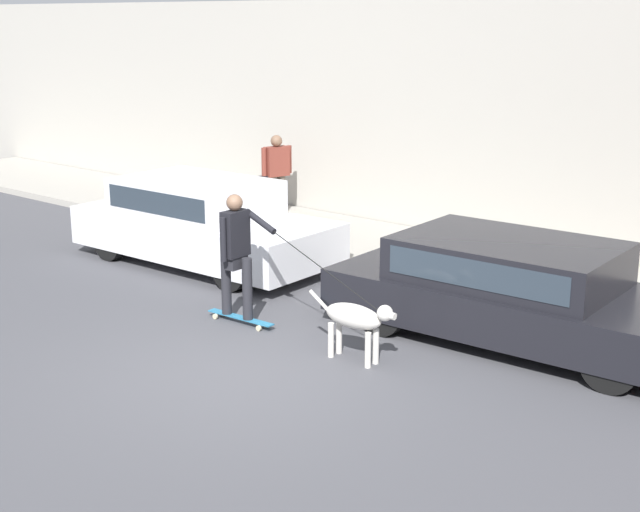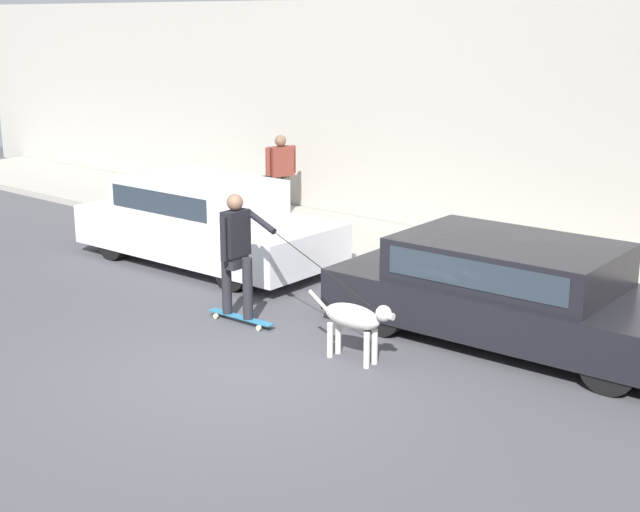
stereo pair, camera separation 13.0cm
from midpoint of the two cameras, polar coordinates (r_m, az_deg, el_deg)
name	(u,v)px [view 2 (the right image)]	position (r m, az deg, el deg)	size (l,w,h in m)	color
ground_plane	(246,371)	(9.87, -4.35, -7.35)	(36.00, 36.00, 0.00)	#47474C
back_wall	(541,129)	(14.70, 14.24, 7.87)	(32.00, 0.30, 4.06)	#ADA89E
sidewalk_curb	(488,268)	(13.80, 10.98, -0.73)	(30.00, 2.59, 0.13)	#A39E93
parked_car_0	(205,223)	(14.03, -7.13, 2.13)	(4.34, 1.94, 1.32)	black
parked_car_1	(516,293)	(10.79, 12.78, -2.30)	(4.61, 2.01, 1.22)	black
dog	(355,319)	(9.94, 2.62, -4.05)	(1.18, 0.29, 0.74)	beige
skateboarder	(237,250)	(11.10, -5.00, 0.37)	(2.80, 0.52, 1.66)	beige
pedestrian_with_bag	(280,172)	(16.72, -2.36, 5.38)	(0.34, 0.74, 1.51)	brown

